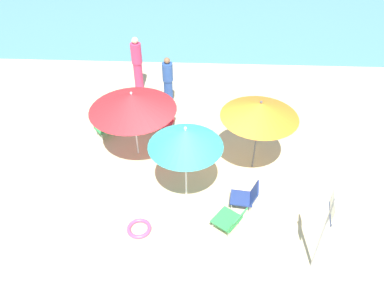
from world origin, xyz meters
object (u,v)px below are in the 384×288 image
beach_chair_d (166,118)px  beach_chair_e (144,114)px  person_b (137,64)px  umbrella_teal (185,138)px  person_a (168,82)px  umbrella_red (132,102)px  beach_chair_b (247,196)px  beach_chair_a (102,124)px  swim_ring (139,229)px  umbrella_orange (260,110)px  beach_chair_c (231,220)px  warning_sign (327,224)px

beach_chair_d → beach_chair_e: bearing=-89.2°
beach_chair_d → person_b: 2.48m
umbrella_teal → person_a: 4.02m
umbrella_red → person_b: size_ratio=1.18×
beach_chair_b → person_a: 4.65m
beach_chair_a → person_a: (1.70, 1.59, 0.47)m
beach_chair_e → swim_ring: (0.46, -3.88, -0.28)m
umbrella_orange → beach_chair_d: bearing=145.4°
beach_chair_b → beach_chair_c: bearing=67.5°
umbrella_orange → beach_chair_c: 2.52m
umbrella_orange → person_a: umbrella_orange is taller
beach_chair_c → swim_ring: size_ratio=1.48×
beach_chair_a → warning_sign: 6.49m
beach_chair_e → warning_sign: warning_sign is taller
beach_chair_a → beach_chair_b: 4.59m
umbrella_teal → beach_chair_d: (-0.74, 2.68, -1.40)m
umbrella_red → beach_chair_d: 1.90m
person_b → swim_ring: (0.94, -5.86, -0.86)m
umbrella_teal → umbrella_orange: (1.62, 1.06, 0.03)m
person_b → umbrella_teal: bearing=-8.9°
beach_chair_b → beach_chair_c: size_ratio=0.83×
umbrella_teal → beach_chair_a: 3.62m
person_b → beach_chair_e: bearing=-16.7°
umbrella_orange → swim_ring: bearing=-140.4°
beach_chair_b → person_a: (-2.15, 4.10, 0.49)m
person_b → warning_sign: bearing=3.8°
beach_chair_b → umbrella_red: bearing=-25.3°
umbrella_red → swim_ring: 2.98m
beach_chair_b → swim_ring: size_ratio=1.23×
beach_chair_b → person_a: size_ratio=0.40×
beach_chair_e → warning_sign: (3.94, -4.57, 0.95)m
warning_sign → umbrella_red: bearing=152.4°
person_b → swim_ring: person_b is taller
beach_chair_b → person_b: person_b is taller
beach_chair_e → person_b: size_ratio=0.37×
umbrella_teal → beach_chair_a: bearing=137.7°
beach_chair_b → warning_sign: bearing=135.1°
umbrella_teal → beach_chair_c: bearing=-43.3°
umbrella_teal → swim_ring: (-0.94, -1.05, -1.66)m
beach_chair_d → person_a: 1.26m
person_a → beach_chair_a: bearing=-97.3°
umbrella_red → beach_chair_e: (-0.03, 1.38, -1.28)m
umbrella_red → beach_chair_e: umbrella_red is taller
beach_chair_e → umbrella_red: bearing=17.6°
beach_chair_d → person_a: bearing=-164.7°
umbrella_orange → person_b: (-3.49, 3.75, -0.83)m
person_b → warning_sign: size_ratio=0.93×
umbrella_red → umbrella_orange: (2.99, -0.39, 0.13)m
beach_chair_d → beach_chair_e: beach_chair_e is taller
beach_chair_b → beach_chair_d: bearing=-47.7°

